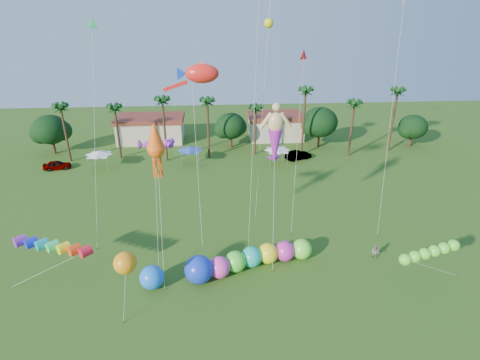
{
  "coord_description": "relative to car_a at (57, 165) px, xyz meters",
  "views": [
    {
      "loc": [
        -2.31,
        -20.2,
        22.53
      ],
      "look_at": [
        0.0,
        10.0,
        9.0
      ],
      "focal_mm": 28.0,
      "sensor_mm": 36.0,
      "label": 1
    }
  ],
  "objects": [
    {
      "name": "buildings_row",
      "position": [
        23.79,
        13.5,
        1.3
      ],
      "size": [
        35.0,
        7.0,
        4.0
      ],
      "color": "beige",
      "rests_on": "ground"
    },
    {
      "name": "ground",
      "position": [
        26.88,
        -36.5,
        -0.7
      ],
      "size": [
        160.0,
        160.0,
        0.0
      ],
      "primitive_type": "plane",
      "color": "#285116",
      "rests_on": "ground"
    },
    {
      "name": "delta_kite_green",
      "position": [
        13.89,
        -19.01,
        20.49
      ],
      "size": [
        2.42,
        4.31,
        22.21
      ],
      "color": "#30CD6D",
      "rests_on": "ground"
    },
    {
      "name": "spectator_b",
      "position": [
        40.35,
        -26.85,
        0.11
      ],
      "size": [
        0.99,
        0.98,
        1.61
      ],
      "primitive_type": "imported",
      "rotation": [
        0.0,
        0.0,
        -0.75
      ],
      "color": "gray",
      "rests_on": "ground"
    },
    {
      "name": "tree_line",
      "position": [
        30.45,
        7.5,
        3.58
      ],
      "size": [
        69.46,
        8.91,
        11.0
      ],
      "color": "#3A2819",
      "rests_on": "ground"
    },
    {
      "name": "lobster_kite",
      "position": [
        19.18,
        -23.5,
        10.81
      ],
      "size": [
        3.58,
        5.99,
        12.14
      ],
      "color": "purple",
      "rests_on": "ground"
    },
    {
      "name": "tent_row",
      "position": [
        20.88,
        -0.17,
        2.05
      ],
      "size": [
        31.0,
        4.0,
        0.6
      ],
      "color": "white",
      "rests_on": "ground"
    },
    {
      "name": "car_a",
      "position": [
        0.0,
        0.0,
        0.0
      ],
      "size": [
        4.32,
        2.38,
        1.39
      ],
      "primitive_type": "imported",
      "rotation": [
        0.0,
        0.0,
        1.76
      ],
      "color": "#4C4C54",
      "rests_on": "ground"
    },
    {
      "name": "caterpillar_inflatable",
      "position": [
        27.34,
        -27.44,
        0.41
      ],
      "size": [
        12.79,
        5.52,
        2.63
      ],
      "rotation": [
        0.0,
        0.0,
        0.29
      ],
      "color": "#FF43BF",
      "rests_on": "ground"
    },
    {
      "name": "rainbow_tube",
      "position": [
        11.52,
        -28.61,
        2.89
      ],
      "size": [
        8.66,
        4.49,
        4.06
      ],
      "color": "red",
      "rests_on": "ground"
    },
    {
      "name": "blue_ball",
      "position": [
        18.8,
        -29.4,
        0.39
      ],
      "size": [
        2.18,
        2.18,
        2.18
      ],
      "primitive_type": "sphere",
      "color": "#1B72FB",
      "rests_on": "ground"
    },
    {
      "name": "squid_kite",
      "position": [
        19.71,
        -26.0,
        11.15
      ],
      "size": [
        1.71,
        4.76,
        14.14
      ],
      "color": "#FF5C14",
      "rests_on": "ground"
    },
    {
      "name": "fish_kite",
      "position": [
        23.8,
        -21.8,
        16.85
      ],
      "size": [
        4.67,
        6.68,
        18.51
      ],
      "color": "red",
      "rests_on": "ground"
    },
    {
      "name": "car_b",
      "position": [
        38.84,
        1.41,
        0.04
      ],
      "size": [
        4.74,
        3.1,
        1.48
      ],
      "primitive_type": "imported",
      "rotation": [
        0.0,
        0.0,
        1.95
      ],
      "color": "#4C4C54",
      "rests_on": "ground"
    },
    {
      "name": "green_worm",
      "position": [
        40.91,
        -31.08,
        2.3
      ],
      "size": [
        9.06,
        1.91,
        3.62
      ],
      "color": "#63F235",
      "rests_on": "ground"
    },
    {
      "name": "orange_ball_kite",
      "position": [
        17.55,
        -32.44,
        4.28
      ],
      "size": [
        2.19,
        2.21,
        5.87
      ],
      "color": "orange",
      "rests_on": "ground"
    },
    {
      "name": "merman_kite",
      "position": [
        30.49,
        -23.07,
        11.12
      ],
      "size": [
        2.52,
        5.96,
        14.57
      ],
      "color": "#DEBB7E",
      "rests_on": "ground"
    },
    {
      "name": "delta_kite_red",
      "position": [
        34.13,
        -17.23,
        17.58
      ],
      "size": [
        1.85,
        5.1,
        19.18
      ],
      "color": "red",
      "rests_on": "ground"
    }
  ]
}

